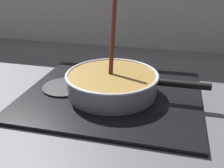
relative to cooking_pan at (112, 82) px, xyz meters
name	(u,v)px	position (x,y,z in m)	size (l,w,h in m)	color
ground	(61,137)	(-0.09, -0.22, -0.07)	(2.40, 1.60, 0.04)	#4C4C51
hob_plate	(112,95)	(0.00, 0.00, -0.04)	(0.56, 0.48, 0.01)	black
burner_ring	(112,92)	(0.00, 0.00, -0.03)	(0.16, 0.16, 0.01)	#592D0C
spare_burner	(65,87)	(-0.17, 0.00, -0.03)	(0.15, 0.15, 0.01)	#262628
cooking_pan	(112,82)	(0.00, 0.00, 0.00)	(0.45, 0.30, 0.29)	silver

